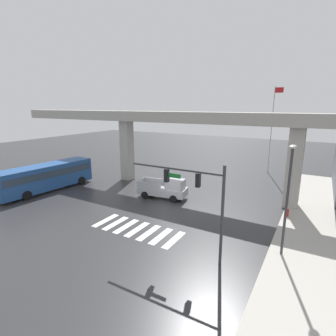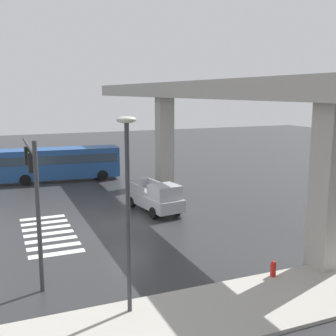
% 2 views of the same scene
% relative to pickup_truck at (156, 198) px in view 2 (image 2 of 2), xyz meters
% --- Properties ---
extents(ground_plane, '(120.00, 120.00, 0.00)m').
position_rel_pickup_truck_xyz_m(ground_plane, '(1.82, -2.44, -0.99)').
color(ground_plane, '#2D2D30').
extents(crosswalk_stripes, '(7.15, 2.80, 0.01)m').
position_rel_pickup_truck_xyz_m(crosswalk_stripes, '(1.82, -7.32, -0.98)').
color(crosswalk_stripes, silver).
rests_on(crosswalk_stripes, ground).
extents(elevated_overpass, '(54.70, 2.34, 8.80)m').
position_rel_pickup_truck_xyz_m(elevated_overpass, '(1.82, 3.86, 6.58)').
color(elevated_overpass, '#ADA89E').
rests_on(elevated_overpass, ground).
extents(sidewalk_east, '(4.00, 36.00, 0.15)m').
position_rel_pickup_truck_xyz_m(sidewalk_east, '(13.30, -0.44, -0.91)').
color(sidewalk_east, '#ADA89E').
rests_on(sidewalk_east, ground).
extents(pickup_truck, '(5.32, 2.64, 2.08)m').
position_rel_pickup_truck_xyz_m(pickup_truck, '(0.00, 0.00, 0.00)').
color(pickup_truck, '#A8AAAF').
rests_on(pickup_truck, ground).
extents(city_bus, '(3.38, 10.96, 2.99)m').
position_rel_pickup_truck_xyz_m(city_bus, '(-12.96, -4.56, 0.73)').
color(city_bus, '#234C8C').
rests_on(city_bus, ground).
extents(traffic_signal_mast, '(6.49, 0.32, 6.20)m').
position_rel_pickup_truck_xyz_m(traffic_signal_mast, '(7.24, -8.42, 3.39)').
color(traffic_signal_mast, '#38383D').
rests_on(traffic_signal_mast, ground).
extents(street_lamp_near_corner, '(0.44, 0.70, 7.24)m').
position_rel_pickup_truck_xyz_m(street_lamp_near_corner, '(12.10, -5.66, 3.57)').
color(street_lamp_near_corner, '#38383D').
rests_on(street_lamp_near_corner, ground).
extents(fire_hydrant, '(0.24, 0.24, 0.85)m').
position_rel_pickup_truck_xyz_m(fire_hydrant, '(11.70, 0.96, -0.56)').
color(fire_hydrant, red).
rests_on(fire_hydrant, ground).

